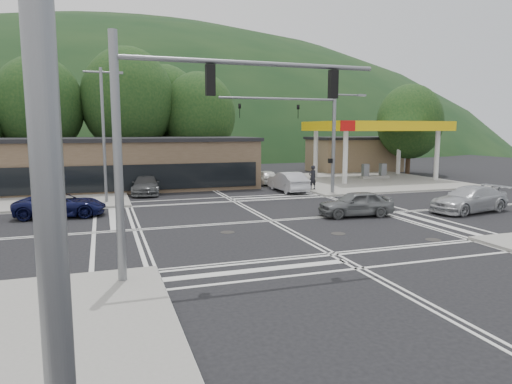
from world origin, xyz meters
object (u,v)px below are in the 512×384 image
object	(u,v)px
car_blue_west	(61,205)
car_northbound	(146,185)
car_queue_b	(266,177)
pedestrian	(313,177)
car_grey_center	(356,204)
car_silver_east	(469,199)
car_queue_a	(288,182)

from	to	relation	value
car_blue_west	car_northbound	xyz separation A→B (m)	(5.55, 7.93, 0.04)
car_queue_b	pedestrian	size ratio (longest dim) A/B	2.00
car_blue_west	car_grey_center	world-z (taller)	car_grey_center
car_blue_west	car_silver_east	distance (m)	24.30
pedestrian	car_queue_a	bearing A→B (deg)	-25.42
car_blue_west	car_grey_center	bearing A→B (deg)	-103.66
car_queue_a	car_silver_east	bearing A→B (deg)	118.52
car_grey_center	car_northbound	distance (m)	16.99
car_grey_center	car_queue_a	distance (m)	11.02
car_grey_center	car_silver_east	bearing A→B (deg)	88.28
car_grey_center	car_queue_b	xyz separation A→B (m)	(0.34, 16.10, -0.07)
car_grey_center	car_silver_east	distance (m)	7.33
car_queue_a	car_northbound	xyz separation A→B (m)	(-11.00, 2.22, -0.07)
car_blue_west	car_grey_center	xyz separation A→B (m)	(16.21, -5.30, 0.05)
car_silver_east	pedestrian	size ratio (longest dim) A/B	2.77
car_grey_center	car_queue_a	bearing A→B (deg)	-175.40
car_grey_center	car_queue_a	world-z (taller)	car_queue_a
car_queue_b	car_silver_east	bearing A→B (deg)	118.18
pedestrian	car_silver_east	bearing A→B (deg)	98.63
car_queue_b	pedestrian	world-z (taller)	pedestrian
car_northbound	car_queue_b	bearing A→B (deg)	22.55
car_northbound	pedestrian	world-z (taller)	pedestrian
car_blue_west	car_queue_a	world-z (taller)	car_queue_a
car_queue_a	car_queue_b	world-z (taller)	car_queue_a
car_grey_center	pedestrian	world-z (taller)	pedestrian
car_queue_a	pedestrian	size ratio (longest dim) A/B	2.50
car_queue_b	pedestrian	xyz separation A→B (m)	(2.00, -5.48, 0.46)
car_blue_west	pedestrian	bearing A→B (deg)	-69.56
car_grey_center	car_queue_b	bearing A→B (deg)	-174.84
pedestrian	car_queue_b	bearing A→B (deg)	-84.20
car_silver_east	car_queue_a	xyz separation A→B (m)	(-6.91, 12.04, 0.02)
car_northbound	pedestrian	xyz separation A→B (m)	(13.00, -2.61, 0.39)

